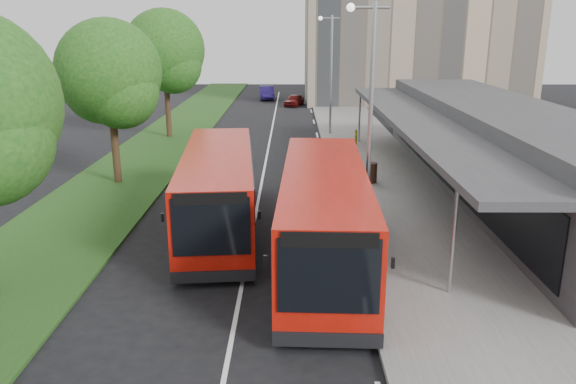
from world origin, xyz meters
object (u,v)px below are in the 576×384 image
bus_main (324,217)px  bus_second (218,190)px  litter_bin (371,173)px  lamp_post_far (330,67)px  bollard (356,137)px  tree_mid (109,79)px  car_near (294,100)px  lamp_post_near (368,106)px  tree_far (165,55)px  car_far (267,93)px

bus_main → bus_second: bus_main is taller
litter_bin → lamp_post_far: bearing=95.2°
bus_main → litter_bin: (2.83, 9.34, -0.94)m
bus_main → bollard: (3.08, 18.39, -0.93)m
tree_mid → bus_main: (9.50, -9.66, -3.47)m
lamp_post_far → car_near: (-2.36, 15.74, -4.15)m
litter_bin → car_near: 29.23m
bus_second → litter_bin: bus_second is taller
bus_second → bus_main: bearing=-45.6°
lamp_post_near → lamp_post_far: (0.00, 20.00, 0.00)m
litter_bin → bollard: (0.25, 9.05, 0.01)m
tree_mid → bollard: 15.93m
tree_mid → bus_second: (5.76, -6.45, -3.53)m
tree_far → car_near: 19.51m
car_near → car_far: car_far is taller
car_far → tree_far: bearing=-109.9°
bus_main → car_near: 38.37m
car_near → tree_far: bearing=-100.3°
bus_main → tree_far: bearing=115.8°
litter_bin → car_near: (-3.56, 29.01, -0.07)m
bollard → car_near: 20.32m
lamp_post_near → car_far: (-5.29, 41.12, -4.03)m
lamp_post_near → bus_second: (-5.37, 0.60, -3.21)m
tree_far → bus_second: (5.76, -18.45, -4.06)m
tree_mid → litter_bin: size_ratio=8.11×
bus_second → car_far: (0.08, 40.52, -0.82)m
lamp_post_near → bollard: size_ratio=8.12×
lamp_post_near → bus_second: lamp_post_near is taller
car_far → bollard: bearing=-80.2°
litter_bin → bollard: size_ratio=0.98×
bollard → tree_mid: bearing=-145.2°
lamp_post_far → bus_main: size_ratio=0.73×
litter_bin → tree_mid: bearing=178.5°
bus_second → litter_bin: bearing=38.0°
tree_mid → car_near: tree_mid is taller
bus_main → car_far: bearing=96.9°
lamp_post_near → bollard: lamp_post_near is taller
bollard → bus_main: bearing=-99.5°
litter_bin → bollard: bollard is taller
car_far → bus_second: bearing=-95.2°
litter_bin → car_near: size_ratio=0.29×
bus_main → car_far: bus_main is taller
car_near → lamp_post_far: bearing=-64.1°
litter_bin → car_near: bearing=97.0°
tree_mid → car_near: 30.33m
tree_mid → bollard: size_ratio=7.92×
tree_mid → lamp_post_far: bearing=49.3°
lamp_post_near → car_far: 41.66m
lamp_post_near → bus_second: bearing=173.6°
bus_second → car_near: bearing=80.1°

